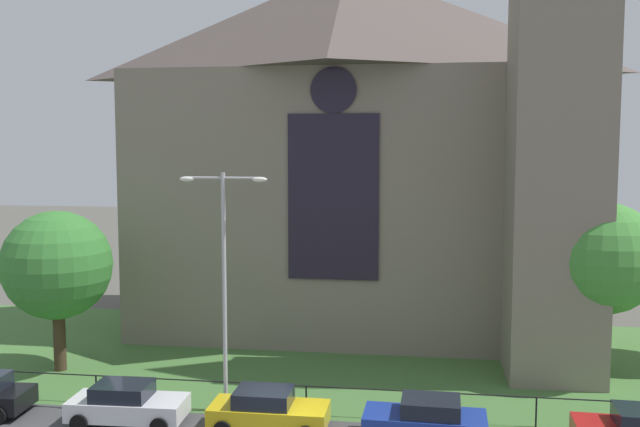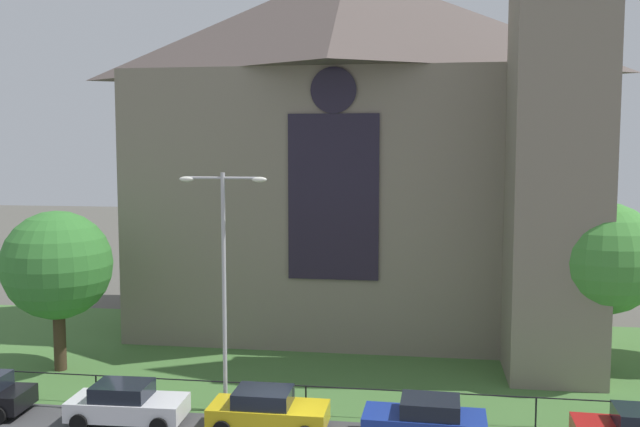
{
  "view_description": "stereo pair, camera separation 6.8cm",
  "coord_description": "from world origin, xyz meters",
  "px_view_note": "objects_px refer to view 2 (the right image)",
  "views": [
    {
      "loc": [
        4.75,
        -23.15,
        10.12
      ],
      "look_at": [
        0.18,
        8.0,
        7.15
      ],
      "focal_mm": 39.71,
      "sensor_mm": 36.0,
      "label": 1
    },
    {
      "loc": [
        4.82,
        -23.14,
        10.12
      ],
      "look_at": [
        0.18,
        8.0,
        7.15
      ],
      "focal_mm": 39.71,
      "sensor_mm": 36.0,
      "label": 2
    }
  ],
  "objects_px": {
    "parked_car_white": "(127,404)",
    "church_building": "(360,144)",
    "streetlamp_near": "(224,263)",
    "tree_left_near": "(57,265)",
    "parked_car_yellow": "(267,410)",
    "tree_right_near": "(603,260)",
    "parked_car_blue": "(426,420)"
  },
  "relations": [
    {
      "from": "tree_left_near",
      "to": "parked_car_yellow",
      "type": "xyz_separation_m",
      "value": [
        10.85,
        -5.39,
        -4.07
      ]
    },
    {
      "from": "tree_left_near",
      "to": "tree_right_near",
      "type": "bearing_deg",
      "value": 4.94
    },
    {
      "from": "tree_right_near",
      "to": "parked_car_white",
      "type": "xyz_separation_m",
      "value": [
        -18.31,
        -7.56,
        -4.57
      ]
    },
    {
      "from": "parked_car_white",
      "to": "tree_left_near",
      "type": "bearing_deg",
      "value": 133.34
    },
    {
      "from": "church_building",
      "to": "parked_car_white",
      "type": "relative_size",
      "value": 6.1
    },
    {
      "from": "tree_right_near",
      "to": "parked_car_yellow",
      "type": "relative_size",
      "value": 1.85
    },
    {
      "from": "streetlamp_near",
      "to": "tree_left_near",
      "type": "bearing_deg",
      "value": 156.98
    },
    {
      "from": "parked_car_yellow",
      "to": "parked_car_blue",
      "type": "bearing_deg",
      "value": -0.82
    },
    {
      "from": "church_building",
      "to": "tree_right_near",
      "type": "relative_size",
      "value": 3.34
    },
    {
      "from": "tree_left_near",
      "to": "streetlamp_near",
      "type": "distance_m",
      "value": 9.64
    },
    {
      "from": "tree_right_near",
      "to": "streetlamp_near",
      "type": "height_order",
      "value": "streetlamp_near"
    },
    {
      "from": "church_building",
      "to": "streetlamp_near",
      "type": "height_order",
      "value": "church_building"
    },
    {
      "from": "streetlamp_near",
      "to": "parked_car_yellow",
      "type": "distance_m",
      "value": 5.64
    },
    {
      "from": "streetlamp_near",
      "to": "church_building",
      "type": "bearing_deg",
      "value": 73.97
    },
    {
      "from": "parked_car_yellow",
      "to": "parked_car_white",
      "type": "bearing_deg",
      "value": -179.06
    },
    {
      "from": "tree_right_near",
      "to": "parked_car_white",
      "type": "bearing_deg",
      "value": -157.57
    },
    {
      "from": "tree_right_near",
      "to": "parked_car_blue",
      "type": "height_order",
      "value": "tree_right_near"
    },
    {
      "from": "parked_car_blue",
      "to": "parked_car_yellow",
      "type": "bearing_deg",
      "value": 1.23
    },
    {
      "from": "church_building",
      "to": "parked_car_yellow",
      "type": "xyz_separation_m",
      "value": [
        -1.87,
        -15.17,
        -9.53
      ]
    },
    {
      "from": "tree_left_near",
      "to": "parked_car_yellow",
      "type": "distance_m",
      "value": 12.78
    },
    {
      "from": "tree_right_near",
      "to": "streetlamp_near",
      "type": "distance_m",
      "value": 16.16
    },
    {
      "from": "church_building",
      "to": "tree_left_near",
      "type": "bearing_deg",
      "value": -142.43
    },
    {
      "from": "church_building",
      "to": "parked_car_blue",
      "type": "relative_size",
      "value": 6.11
    },
    {
      "from": "church_building",
      "to": "parked_car_blue",
      "type": "height_order",
      "value": "church_building"
    },
    {
      "from": "parked_car_white",
      "to": "church_building",
      "type": "bearing_deg",
      "value": 62.82
    },
    {
      "from": "parked_car_white",
      "to": "parked_car_yellow",
      "type": "relative_size",
      "value": 1.01
    },
    {
      "from": "tree_left_near",
      "to": "parked_car_blue",
      "type": "distance_m",
      "value": 17.79
    },
    {
      "from": "streetlamp_near",
      "to": "parked_car_blue",
      "type": "height_order",
      "value": "streetlamp_near"
    },
    {
      "from": "church_building",
      "to": "parked_car_blue",
      "type": "xyz_separation_m",
      "value": [
        3.72,
        -15.23,
        -9.53
      ]
    },
    {
      "from": "tree_left_near",
      "to": "streetlamp_near",
      "type": "relative_size",
      "value": 0.79
    },
    {
      "from": "tree_right_near",
      "to": "parked_car_blue",
      "type": "relative_size",
      "value": 1.83
    },
    {
      "from": "streetlamp_near",
      "to": "parked_car_blue",
      "type": "distance_m",
      "value": 9.26
    }
  ]
}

